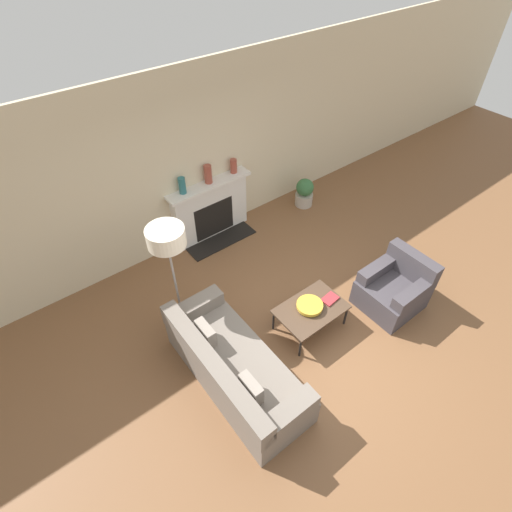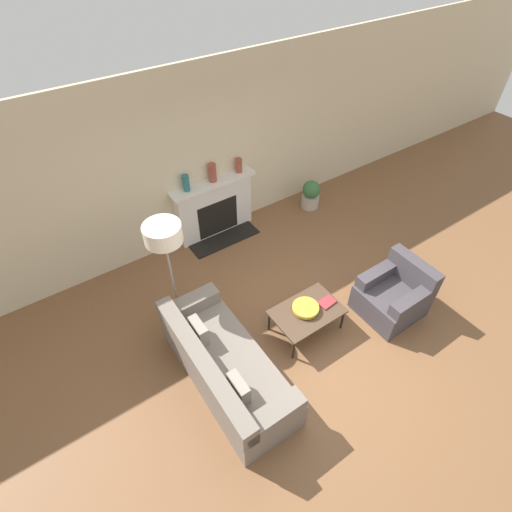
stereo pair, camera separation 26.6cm
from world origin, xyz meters
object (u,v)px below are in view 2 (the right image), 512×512
at_px(floor_lamp, 164,239).
at_px(mantel_vase_center_left, 212,173).
at_px(armchair_near, 394,295).
at_px(mantel_vase_left, 186,183).
at_px(bowl, 306,308).
at_px(mantel_vase_center_right, 239,165).
at_px(couch, 224,366).
at_px(coffee_table, 307,312).
at_px(fireplace, 215,208).
at_px(potted_plant, 311,194).
at_px(book, 327,302).

bearing_deg(floor_lamp, mantel_vase_center_left, 43.20).
height_order(armchair_near, mantel_vase_left, mantel_vase_left).
distance_m(bowl, floor_lamp, 2.07).
relative_size(bowl, mantel_vase_center_right, 1.51).
bearing_deg(couch, coffee_table, -88.21).
height_order(fireplace, armchair_near, fireplace).
xyz_separation_m(coffee_table, bowl, (-0.01, 0.03, 0.07)).
bearing_deg(coffee_table, mantel_vase_left, 99.15).
xyz_separation_m(mantel_vase_center_left, potted_plant, (1.85, -0.37, -0.93)).
distance_m(book, mantel_vase_center_right, 2.72).
distance_m(bowl, potted_plant, 2.90).
relative_size(armchair_near, mantel_vase_center_right, 3.54).
distance_m(armchair_near, mantel_vase_left, 3.53).
bearing_deg(floor_lamp, bowl, -42.10).
distance_m(mantel_vase_left, mantel_vase_center_right, 0.97).
distance_m(fireplace, mantel_vase_center_right, 0.84).
xyz_separation_m(fireplace, book, (0.27, -2.59, -0.10)).
bearing_deg(armchair_near, floor_lamp, -122.47).
bearing_deg(book, floor_lamp, 136.50).
distance_m(couch, mantel_vase_center_right, 3.33).
bearing_deg(mantel_vase_center_left, floor_lamp, -136.80).
distance_m(floor_lamp, mantel_vase_center_left, 1.95).
distance_m(fireplace, bowl, 2.52).
distance_m(armchair_near, book, 1.03).
relative_size(fireplace, armchair_near, 1.77).
xyz_separation_m(armchair_near, floor_lamp, (-2.61, 1.66, 1.14)).
relative_size(floor_lamp, mantel_vase_center_right, 7.02).
height_order(couch, potted_plant, couch).
height_order(armchair_near, potted_plant, armchair_near).
xyz_separation_m(couch, mantel_vase_center_right, (1.89, 2.60, 0.87)).
relative_size(mantel_vase_center_right, potted_plant, 0.43).
height_order(couch, floor_lamp, floor_lamp).
height_order(couch, book, couch).
distance_m(coffee_table, floor_lamp, 2.13).
relative_size(book, mantel_vase_left, 0.92).
height_order(fireplace, mantel_vase_left, mantel_vase_left).
bearing_deg(bowl, mantel_vase_left, 99.01).
bearing_deg(mantel_vase_center_left, coffee_table, -91.37).
relative_size(armchair_near, potted_plant, 1.52).
bearing_deg(coffee_table, fireplace, 88.99).
distance_m(coffee_table, potted_plant, 2.91).
relative_size(fireplace, potted_plant, 2.69).
xyz_separation_m(bowl, book, (0.32, -0.07, -0.03)).
xyz_separation_m(couch, bowl, (1.32, 0.07, 0.14)).
bearing_deg(armchair_near, mantel_vase_center_left, -158.07).
relative_size(couch, potted_plant, 3.70).
height_order(couch, mantel_vase_center_left, mantel_vase_center_left).
distance_m(couch, coffee_table, 1.33).
bearing_deg(mantel_vase_center_right, mantel_vase_left, -180.00).
xyz_separation_m(bowl, mantel_vase_center_left, (0.07, 2.53, 0.77)).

